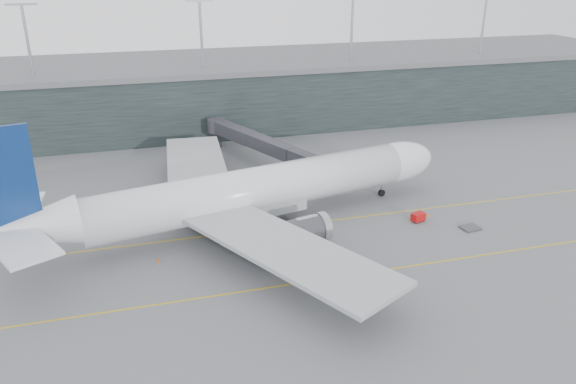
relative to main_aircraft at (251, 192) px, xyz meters
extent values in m
plane|color=#5A5A5F|center=(-4.72, 2.24, -5.56)|extent=(320.00, 320.00, 0.00)
cube|color=gold|center=(-4.72, -1.76, -5.55)|extent=(160.00, 0.25, 0.02)
cube|color=gold|center=(-4.72, -17.76, -5.55)|extent=(160.00, 0.25, 0.02)
cube|color=gold|center=(0.28, 22.24, -5.55)|extent=(0.25, 60.00, 0.02)
cube|color=black|center=(-4.72, 60.24, 1.44)|extent=(240.00, 35.00, 14.00)
cube|color=#58595D|center=(-4.72, 60.24, 9.04)|extent=(240.00, 36.00, 1.20)
cylinder|color=#9E9EA3|center=(-34.72, 50.24, 16.44)|extent=(0.60, 0.60, 14.00)
cylinder|color=#9E9EA3|center=(0.28, 50.24, 16.44)|extent=(0.60, 0.60, 14.00)
cylinder|color=#9E9EA3|center=(35.28, 50.24, 16.44)|extent=(0.60, 0.60, 14.00)
cylinder|color=#9E9EA3|center=(70.28, 50.24, 16.44)|extent=(0.60, 0.60, 14.00)
cylinder|color=white|center=(0.49, 0.10, 0.18)|extent=(50.10, 16.94, 6.71)
ellipsoid|color=white|center=(26.43, 5.63, 0.18)|extent=(15.18, 9.50, 6.71)
cone|color=white|center=(-29.68, -6.33, 0.94)|extent=(12.99, 8.78, 6.44)
cube|color=#9CA0A5|center=(-0.57, -0.12, -2.42)|extent=(18.07, 8.90, 2.17)
cube|color=black|center=(30.45, 6.49, 1.26)|extent=(3.01, 3.67, 0.87)
cube|color=#9CA0A5|center=(0.81, -16.98, -0.90)|extent=(23.35, 32.29, 0.60)
cylinder|color=#3E3D42|center=(4.75, -9.50, -2.74)|extent=(8.20, 5.28, 3.79)
cube|color=#9CA0A5|center=(-6.18, 15.84, -0.90)|extent=(11.89, 31.99, 0.60)
cylinder|color=#3E3D42|center=(0.46, 10.61, -2.74)|extent=(8.20, 5.28, 3.79)
cube|color=navy|center=(-31.27, -6.66, 7.76)|extent=(6.99, 2.00, 12.99)
cube|color=white|center=(-29.50, -12.37, 1.48)|extent=(9.73, 11.38, 0.38)
cube|color=white|center=(-31.98, -0.73, 1.48)|extent=(6.45, 10.04, 0.38)
cylinder|color=black|center=(23.78, 5.07, -4.96)|extent=(1.25, 0.67, 1.19)
cylinder|color=#9E9EA3|center=(23.78, 5.07, -4.15)|extent=(0.32, 0.32, 2.81)
cylinder|color=black|center=(-2.66, -5.88, -4.86)|extent=(1.49, 0.82, 1.41)
cylinder|color=black|center=(-4.83, 4.28, -4.86)|extent=(1.49, 0.82, 1.41)
cube|color=#2F2F34|center=(16.82, 3.80, -0.77)|extent=(4.20, 4.39, 2.68)
cube|color=#2F2F34|center=(13.60, 11.07, -0.77)|extent=(7.22, 12.35, 2.39)
cube|color=#2F2F34|center=(8.57, 22.45, -0.77)|extent=(7.44, 12.45, 2.49)
cube|color=#2F2F34|center=(3.53, 33.83, -0.77)|extent=(7.66, 12.54, 2.58)
cylinder|color=#9E9EA3|center=(13.33, 11.68, -3.74)|extent=(0.48, 0.48, 3.64)
cube|color=#3E3D42|center=(13.33, 11.68, -5.22)|extent=(2.33, 2.09, 0.67)
cylinder|color=#2F2F34|center=(16.82, 42.74, -0.77)|extent=(3.83, 3.83, 2.87)
cylinder|color=#2F2F34|center=(16.82, 42.74, -3.84)|extent=(1.72, 1.72, 3.45)
cube|color=#B70D0D|center=(25.01, -5.67, -4.77)|extent=(2.34, 1.84, 1.21)
cylinder|color=black|center=(24.44, -6.33, -5.37)|extent=(0.40, 0.24, 0.37)
cylinder|color=black|center=(25.86, -5.90, -5.37)|extent=(0.40, 0.24, 0.37)
cylinder|color=black|center=(24.17, -5.44, -5.37)|extent=(0.40, 0.24, 0.37)
cylinder|color=black|center=(25.59, -5.01, -5.37)|extent=(0.40, 0.24, 0.37)
cube|color=#3B3C41|center=(31.39, -10.12, -5.39)|extent=(3.01, 2.53, 0.27)
cube|color=#3E3D42|center=(-10.99, 11.07, -5.41)|extent=(2.26, 1.97, 0.20)
cube|color=silver|center=(-10.99, 11.07, -4.53)|extent=(1.86, 1.79, 1.47)
cube|color=navy|center=(-10.99, 11.07, -3.77)|extent=(1.92, 1.84, 0.08)
cube|color=#3E3D42|center=(-6.46, 14.16, -5.40)|extent=(2.48, 2.15, 0.22)
cube|color=#9DA0A8|center=(-6.46, 14.16, -4.42)|extent=(2.03, 1.95, 1.62)
cube|color=navy|center=(-6.46, 14.16, -3.58)|extent=(2.10, 2.02, 0.09)
cube|color=#3E3D42|center=(-4.82, 12.45, -5.40)|extent=(2.58, 2.35, 0.21)
cube|color=silver|center=(-4.82, 12.45, -4.46)|extent=(2.15, 2.09, 1.57)
cube|color=navy|center=(-4.82, 12.45, -3.64)|extent=(2.22, 2.16, 0.08)
cone|color=orange|center=(27.51, -4.53, -5.25)|extent=(0.39, 0.39, 0.62)
cone|color=#E95D0C|center=(3.23, -16.77, -5.21)|extent=(0.44, 0.44, 0.70)
cone|color=#F2550D|center=(5.33, 14.76, -5.18)|extent=(0.48, 0.48, 0.76)
cone|color=#C9420B|center=(-14.45, -7.68, -5.21)|extent=(0.44, 0.44, 0.69)
camera|label=1|loc=(-15.54, -75.58, 32.19)|focal=35.00mm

